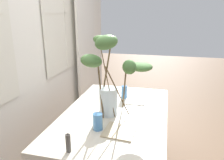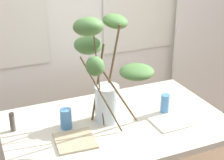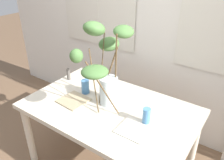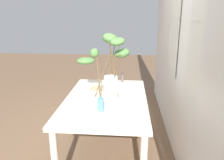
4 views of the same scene
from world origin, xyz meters
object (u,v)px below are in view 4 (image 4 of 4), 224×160
Objects in this scene: drinking_glass_blue_right at (101,105)px; plate_square_right at (89,109)px; dining_table at (106,105)px; vase_with_branches at (109,64)px; drinking_glass_blue_left at (114,84)px; pillar_candle at (122,78)px; plate_square_left at (100,88)px.

plate_square_right is at bearing -107.10° from drinking_glass_blue_right.
drinking_glass_blue_right is (0.37, -0.01, 0.15)m from dining_table.
vase_with_branches is 0.41m from drinking_glass_blue_left.
vase_with_branches is at bearing -13.24° from pillar_candle.
drinking_glass_blue_right is at bearing 7.97° from plate_square_left.
pillar_candle is (-1.02, 0.18, -0.01)m from drinking_glass_blue_right.
dining_table is 11.01× the size of drinking_glass_blue_left.
plate_square_right is (0.40, -0.17, -0.38)m from vase_with_branches.
drinking_glass_blue_left is (-0.33, 0.06, 0.15)m from dining_table.
drinking_glass_blue_left reaches higher than plate_square_right.
drinking_glass_blue_left is 0.97× the size of drinking_glass_blue_right.
drinking_glass_blue_right is 0.15m from plate_square_right.
vase_with_branches is 0.48m from plate_square_left.
drinking_glass_blue_right is at bearing -2.19° from dining_table.
drinking_glass_blue_left is at bearing 169.07° from dining_table.
dining_table is 1.98× the size of vase_with_branches.
vase_with_branches reaches higher than plate_square_left.
dining_table is at bearing -10.93° from drinking_glass_blue_left.
vase_with_branches is at bearing 157.38° from plate_square_right.
dining_table is 0.69m from pillar_candle.
vase_with_branches reaches higher than dining_table.
plate_square_right is at bearing -22.62° from vase_with_branches.
vase_with_branches reaches higher than drinking_glass_blue_right.
pillar_candle reaches higher than plate_square_left.
pillar_candle is at bearing 166.76° from vase_with_branches.
plate_square_right is (0.66, -0.03, -0.00)m from plate_square_left.
plate_square_left is 0.43m from pillar_candle.
vase_with_branches is at bearing 158.45° from dining_table.
plate_square_left is at bearing -172.03° from drinking_glass_blue_right.
drinking_glass_blue_right reaches higher than drinking_glass_blue_left.
drinking_glass_blue_left is at bearing -17.35° from pillar_candle.
dining_table is 0.40m from drinking_glass_blue_right.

